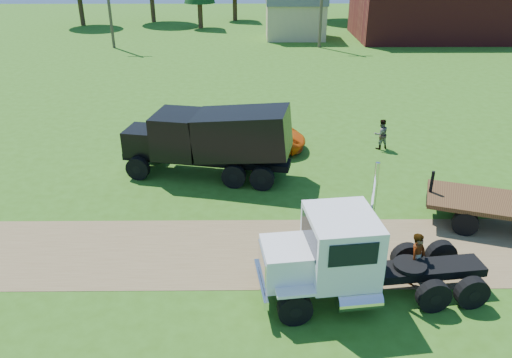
{
  "coord_description": "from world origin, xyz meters",
  "views": [
    {
      "loc": [
        -0.67,
        -14.37,
        9.82
      ],
      "look_at": [
        -0.5,
        2.44,
        1.6
      ],
      "focal_mm": 35.0,
      "sensor_mm": 36.0,
      "label": 1
    }
  ],
  "objects_px": {
    "orange_pickup": "(254,136)",
    "black_dump_truck": "(212,138)",
    "spectator_a": "(417,259)",
    "white_semi_tractor": "(342,258)"
  },
  "relations": [
    {
      "from": "white_semi_tractor",
      "to": "orange_pickup",
      "type": "relative_size",
      "value": 1.36
    },
    {
      "from": "orange_pickup",
      "to": "white_semi_tractor",
      "type": "bearing_deg",
      "value": -163.22
    },
    {
      "from": "spectator_a",
      "to": "black_dump_truck",
      "type": "bearing_deg",
      "value": 87.96
    },
    {
      "from": "orange_pickup",
      "to": "spectator_a",
      "type": "bearing_deg",
      "value": -150.94
    },
    {
      "from": "white_semi_tractor",
      "to": "spectator_a",
      "type": "bearing_deg",
      "value": 8.33
    },
    {
      "from": "orange_pickup",
      "to": "black_dump_truck",
      "type": "bearing_deg",
      "value": 153.1
    },
    {
      "from": "white_semi_tractor",
      "to": "spectator_a",
      "type": "xyz_separation_m",
      "value": [
        2.46,
        0.68,
        -0.54
      ]
    },
    {
      "from": "black_dump_truck",
      "to": "spectator_a",
      "type": "bearing_deg",
      "value": -37.85
    },
    {
      "from": "white_semi_tractor",
      "to": "spectator_a",
      "type": "relative_size",
      "value": 4.0
    },
    {
      "from": "black_dump_truck",
      "to": "orange_pickup",
      "type": "distance_m",
      "value": 3.74
    }
  ]
}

